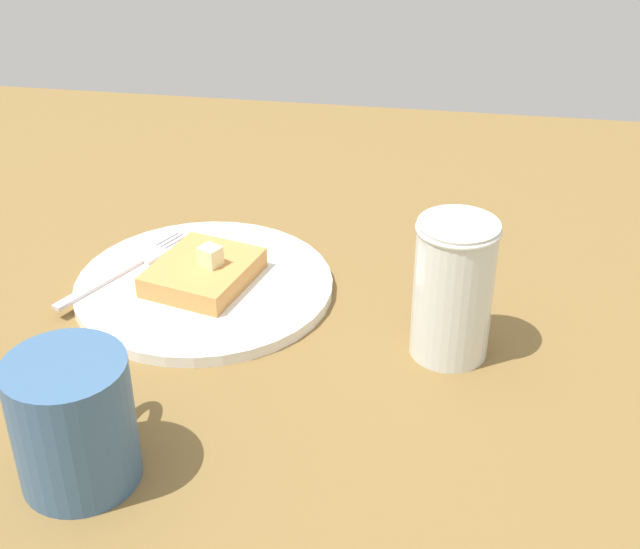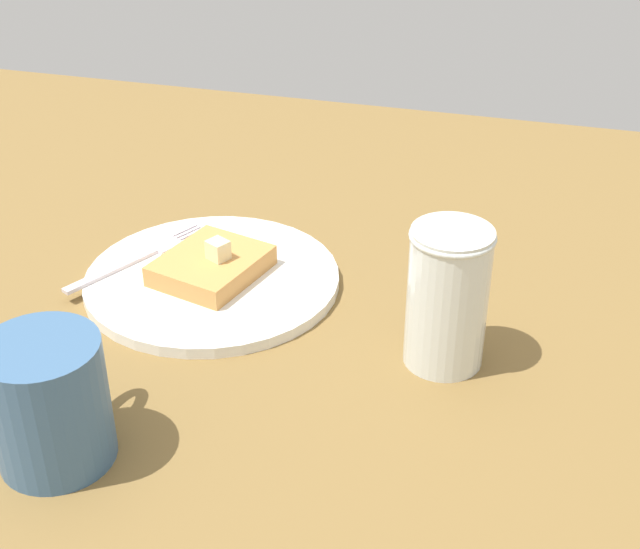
{
  "view_description": "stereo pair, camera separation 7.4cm",
  "coord_description": "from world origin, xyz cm",
  "px_view_note": "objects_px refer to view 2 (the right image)",
  "views": [
    {
      "loc": [
        -56.83,
        -17.68,
        45.4
      ],
      "look_at": [
        6.0,
        -7.64,
        7.08
      ],
      "focal_mm": 50.0,
      "sensor_mm": 36.0,
      "label": 1
    },
    {
      "loc": [
        -55.23,
        -24.92,
        45.4
      ],
      "look_at": [
        6.0,
        -7.64,
        7.08
      ],
      "focal_mm": 50.0,
      "sensor_mm": 36.0,
      "label": 2
    }
  ],
  "objects_px": {
    "plate": "(212,279)",
    "syrup_jar": "(447,302)",
    "fork": "(146,254)",
    "coffee_mug": "(51,401)"
  },
  "relations": [
    {
      "from": "plate",
      "to": "fork",
      "type": "bearing_deg",
      "value": 78.06
    },
    {
      "from": "plate",
      "to": "syrup_jar",
      "type": "relative_size",
      "value": 1.97
    },
    {
      "from": "plate",
      "to": "coffee_mug",
      "type": "bearing_deg",
      "value": 175.58
    },
    {
      "from": "syrup_jar",
      "to": "coffee_mug",
      "type": "height_order",
      "value": "syrup_jar"
    },
    {
      "from": "plate",
      "to": "syrup_jar",
      "type": "distance_m",
      "value": 0.23
    },
    {
      "from": "plate",
      "to": "fork",
      "type": "relative_size",
      "value": 1.55
    },
    {
      "from": "fork",
      "to": "syrup_jar",
      "type": "xyz_separation_m",
      "value": [
        -0.07,
        -0.29,
        0.04
      ]
    },
    {
      "from": "fork",
      "to": "coffee_mug",
      "type": "xyz_separation_m",
      "value": [
        -0.25,
        -0.05,
        0.04
      ]
    },
    {
      "from": "plate",
      "to": "fork",
      "type": "xyz_separation_m",
      "value": [
        0.02,
        0.07,
        0.01
      ]
    },
    {
      "from": "syrup_jar",
      "to": "coffee_mug",
      "type": "xyz_separation_m",
      "value": [
        -0.18,
        0.24,
        -0.01
      ]
    }
  ]
}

